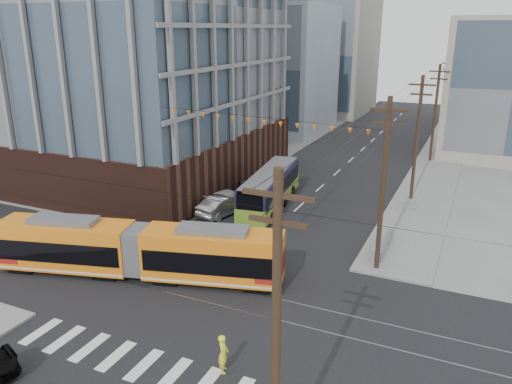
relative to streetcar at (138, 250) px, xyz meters
The scene contains 14 objects.
ground 6.47m from the streetcar, 40.57° to the right, with size 160.00×160.00×0.00m, color slate.
office_building 28.55m from the streetcar, 132.34° to the left, with size 30.00×25.00×28.60m, color #381E16.
bg_bldg_nw_near 50.02m from the streetcar, 104.35° to the left, with size 18.00×16.00×18.00m, color #8C99A5.
bg_bldg_ne_near 49.00m from the streetcar, 64.74° to the left, with size 14.00×14.00×16.00m, color gray.
bg_bldg_nw_far 69.07m from the streetcar, 97.77° to the left, with size 16.00×18.00×20.00m, color gray.
utility_pole_near 17.04m from the streetcar, 37.22° to the right, with size 0.30×0.30×11.00m, color black.
utility_pole_far 53.74m from the streetcar, 75.71° to the left, with size 0.30×0.30×11.00m, color black.
streetcar is the anchor object (origin of this frame).
city_bus 15.31m from the streetcar, 81.08° to the left, with size 2.47×11.39×3.23m, color #1F1635, non-canonical shape.
parked_car_silver 11.75m from the streetcar, 91.81° to the left, with size 1.75×5.01×1.65m, color #A8A9AC.
parked_car_white 13.74m from the streetcar, 93.38° to the left, with size 2.04×5.02×1.46m, color #B6B6B6.
parked_car_grey 17.63m from the streetcar, 91.83° to the left, with size 2.23×4.83×1.34m, color #3F444A.
pedestrian 10.83m from the streetcar, 33.12° to the right, with size 0.68×0.44×1.85m, color #FDFE2E.
jersey_barrier 16.43m from the streetcar, 37.27° to the left, with size 0.99×4.42×0.88m, color gray.
Camera 1 is at (13.45, -18.34, 14.66)m, focal length 35.00 mm.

